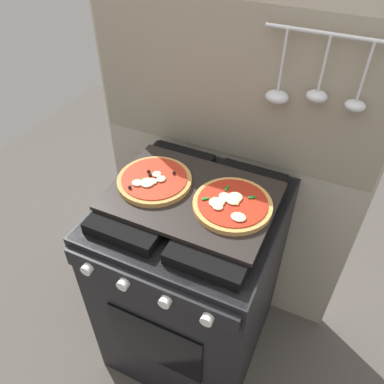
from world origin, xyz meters
name	(u,v)px	position (x,y,z in m)	size (l,w,h in m)	color
ground_plane	(192,335)	(0.00, 0.00, 0.00)	(4.00, 4.00, 0.00)	#4C4742
kitchen_backsplash	(227,168)	(0.00, 0.33, 0.79)	(1.10, 0.09, 1.55)	#B2A893
stove	(192,280)	(0.00, 0.00, 0.45)	(0.60, 0.64, 0.90)	black
baking_tray	(192,196)	(0.00, 0.00, 0.91)	(0.54, 0.38, 0.02)	black
pizza_left	(154,180)	(-0.14, 0.00, 0.93)	(0.25, 0.25, 0.03)	#C18947
pizza_right	(232,204)	(0.14, 0.00, 0.93)	(0.25, 0.25, 0.03)	tan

